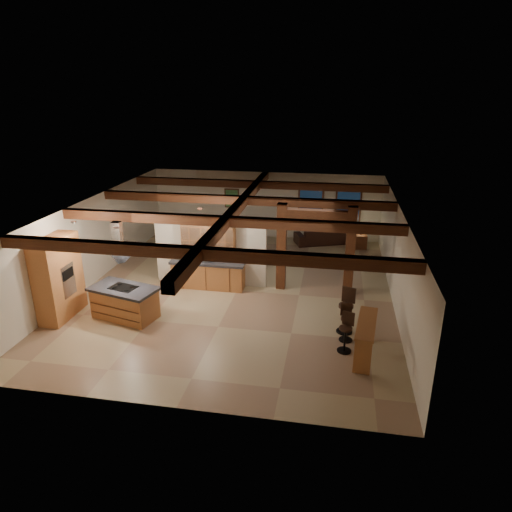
{
  "coord_description": "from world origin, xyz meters",
  "views": [
    {
      "loc": [
        3.03,
        -13.47,
        6.35
      ],
      "look_at": [
        0.56,
        0.5,
        1.08
      ],
      "focal_mm": 32.0,
      "sensor_mm": 36.0,
      "label": 1
    }
  ],
  "objects_px": {
    "kitchen_island": "(125,302)",
    "sofa": "(322,236)",
    "dining_table": "(243,253)",
    "bar_counter": "(366,333)"
  },
  "relations": [
    {
      "from": "dining_table",
      "to": "bar_counter",
      "type": "bearing_deg",
      "value": -73.71
    },
    {
      "from": "kitchen_island",
      "to": "sofa",
      "type": "relative_size",
      "value": 0.92
    },
    {
      "from": "bar_counter",
      "to": "dining_table",
      "type": "bearing_deg",
      "value": 125.52
    },
    {
      "from": "kitchen_island",
      "to": "bar_counter",
      "type": "height_order",
      "value": "kitchen_island"
    },
    {
      "from": "dining_table",
      "to": "bar_counter",
      "type": "distance_m",
      "value": 7.52
    },
    {
      "from": "kitchen_island",
      "to": "dining_table",
      "type": "distance_m",
      "value": 5.78
    },
    {
      "from": "sofa",
      "to": "kitchen_island",
      "type": "bearing_deg",
      "value": 34.26
    },
    {
      "from": "dining_table",
      "to": "sofa",
      "type": "bearing_deg",
      "value": 21.96
    },
    {
      "from": "sofa",
      "to": "bar_counter",
      "type": "xyz_separation_m",
      "value": [
        1.4,
        -8.7,
        0.29
      ]
    },
    {
      "from": "kitchen_island",
      "to": "dining_table",
      "type": "bearing_deg",
      "value": 65.12
    }
  ]
}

